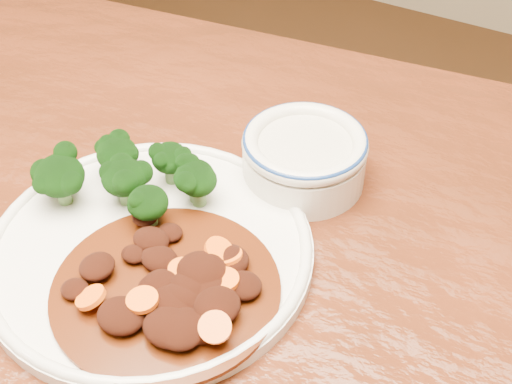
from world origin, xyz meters
The scene contains 5 objects.
dining_table centered at (0.00, 0.00, 0.67)m, with size 1.60×1.07×0.75m.
dinner_plate centered at (0.01, 0.03, 0.76)m, with size 0.30×0.30×0.02m.
broccoli_florets centered at (-0.04, 0.08, 0.79)m, with size 0.16×0.12×0.05m.
mince_stew centered at (0.06, -0.01, 0.77)m, with size 0.20×0.20×0.03m.
dip_bowl centered at (0.08, 0.20, 0.78)m, with size 0.13×0.13×0.06m.
Camera 1 is at (0.31, -0.32, 1.24)m, focal length 50.00 mm.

